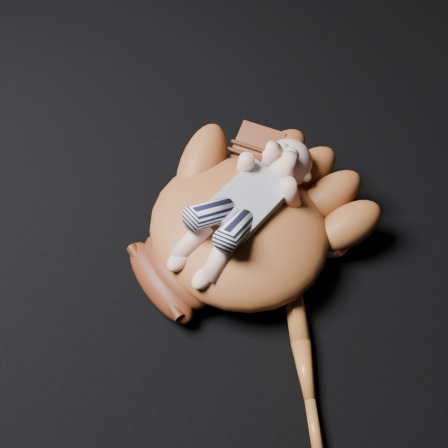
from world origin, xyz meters
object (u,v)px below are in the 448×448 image
object	(u,v)px
baseball_glove	(239,223)
baseball_bat	(303,355)
baseball	(331,240)
newborn_baby	(240,207)

from	to	relation	value
baseball_glove	baseball_bat	xyz separation A→B (m)	(0.24, -0.12, -0.06)
baseball_glove	baseball	xyz separation A→B (m)	(0.15, 0.11, -0.05)
baseball_glove	baseball_bat	distance (m)	0.27
baseball_glove	newborn_baby	bearing A→B (deg)	34.33
baseball_glove	baseball	bearing A→B (deg)	53.76
baseball_glove	newborn_baby	world-z (taller)	newborn_baby
newborn_baby	baseball_bat	bearing A→B (deg)	-26.69
newborn_baby	baseball	size ratio (longest dim) A/B	5.10
baseball_glove	baseball_bat	bearing A→B (deg)	-9.14
baseball_bat	baseball	xyz separation A→B (m)	(-0.09, 0.23, 0.02)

